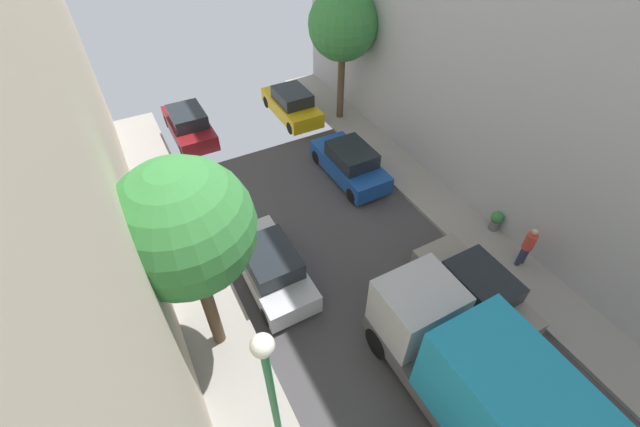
# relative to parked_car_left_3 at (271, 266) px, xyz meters

# --- Properties ---
(parked_car_left_3) EXTENTS (1.78, 4.20, 1.57)m
(parked_car_left_3) POSITION_rel_parked_car_left_3_xyz_m (0.00, 0.00, 0.00)
(parked_car_left_3) COLOR silver
(parked_car_left_3) RESTS_ON ground
(parked_car_left_4) EXTENTS (1.78, 4.20, 1.57)m
(parked_car_left_4) POSITION_rel_parked_car_left_3_xyz_m (0.00, 10.23, 0.00)
(parked_car_left_4) COLOR maroon
(parked_car_left_4) RESTS_ON ground
(parked_car_right_2) EXTENTS (1.78, 4.20, 1.57)m
(parked_car_right_2) POSITION_rel_parked_car_left_3_xyz_m (5.40, -3.99, 0.00)
(parked_car_right_2) COLOR gray
(parked_car_right_2) RESTS_ON ground
(parked_car_right_3) EXTENTS (1.78, 4.20, 1.57)m
(parked_car_right_3) POSITION_rel_parked_car_left_3_xyz_m (5.40, 3.70, 0.00)
(parked_car_right_3) COLOR #194799
(parked_car_right_3) RESTS_ON ground
(parked_car_right_4) EXTENTS (1.78, 4.20, 1.57)m
(parked_car_right_4) POSITION_rel_parked_car_left_3_xyz_m (5.40, 9.66, 0.00)
(parked_car_right_4) COLOR gold
(parked_car_right_4) RESTS_ON ground
(delivery_truck) EXTENTS (2.26, 6.60, 3.38)m
(delivery_truck) POSITION_rel_parked_car_left_3_xyz_m (2.70, -6.74, 1.07)
(delivery_truck) COLOR #4C4C51
(delivery_truck) RESTS_ON ground
(pedestrian) EXTENTS (0.40, 0.36, 1.72)m
(pedestrian) POSITION_rel_parked_car_left_3_xyz_m (8.03, -3.64, 0.35)
(pedestrian) COLOR #2D334C
(pedestrian) RESTS_ON sidewalk_right
(street_tree_0) EXTENTS (3.31, 3.31, 6.47)m
(street_tree_0) POSITION_rel_parked_car_left_3_xyz_m (-2.34, -1.40, 4.20)
(street_tree_0) COLOR brown
(street_tree_0) RESTS_ON sidewalk_left
(street_tree_1) EXTENTS (3.26, 3.26, 6.36)m
(street_tree_1) POSITION_rel_parked_car_left_3_xyz_m (7.56, 8.25, 4.12)
(street_tree_1) COLOR brown
(street_tree_1) RESTS_ON sidewalk_right
(potted_plant_0) EXTENTS (0.46, 0.46, 0.84)m
(potted_plant_0) POSITION_rel_parked_car_left_3_xyz_m (8.49, -1.93, -0.10)
(potted_plant_0) COLOR slate
(potted_plant_0) RESTS_ON sidewalk_right
(lamp_post) EXTENTS (0.44, 0.44, 5.20)m
(lamp_post) POSITION_rel_parked_car_left_3_xyz_m (-1.90, -4.99, 2.88)
(lamp_post) COLOR #26723F
(lamp_post) RESTS_ON sidewalk_left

